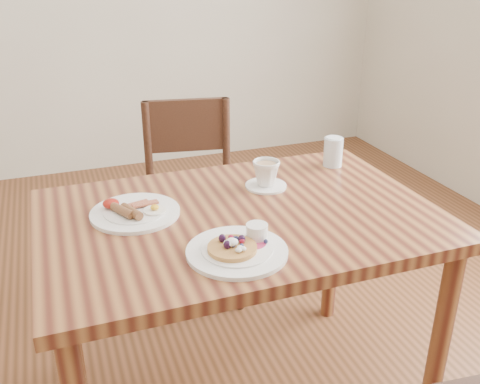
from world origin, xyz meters
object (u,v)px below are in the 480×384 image
at_px(dining_table, 240,241).
at_px(teacup_saucer, 266,175).
at_px(water_glass, 333,152).
at_px(chair_far, 192,191).
at_px(breakfast_plate, 134,211).
at_px(pancake_plate, 238,248).

bearing_deg(dining_table, teacup_saucer, 46.26).
bearing_deg(water_glass, teacup_saucer, -162.16).
bearing_deg(water_glass, chair_far, 128.62).
xyz_separation_m(dining_table, breakfast_plate, (-0.31, 0.10, 0.11)).
relative_size(pancake_plate, teacup_saucer, 1.93).
bearing_deg(dining_table, water_glass, 29.20).
bearing_deg(dining_table, breakfast_plate, 162.27).
height_order(chair_far, teacup_saucer, chair_far).
distance_m(breakfast_plate, teacup_saucer, 0.46).
bearing_deg(teacup_saucer, water_glass, 17.84).
bearing_deg(chair_far, dining_table, 96.24).
relative_size(chair_far, pancake_plate, 3.26).
bearing_deg(pancake_plate, dining_table, 68.97).
xyz_separation_m(chair_far, breakfast_plate, (-0.35, -0.67, 0.27)).
xyz_separation_m(pancake_plate, teacup_saucer, (0.24, 0.38, 0.03)).
relative_size(breakfast_plate, teacup_saucer, 1.93).
xyz_separation_m(teacup_saucer, water_glass, (0.31, 0.10, 0.01)).
distance_m(chair_far, water_glass, 0.73).
relative_size(dining_table, pancake_plate, 4.44).
xyz_separation_m(chair_far, water_glass, (0.41, -0.52, 0.31)).
xyz_separation_m(pancake_plate, breakfast_plate, (-0.22, 0.32, -0.00)).
bearing_deg(chair_far, teacup_saucer, 109.28).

